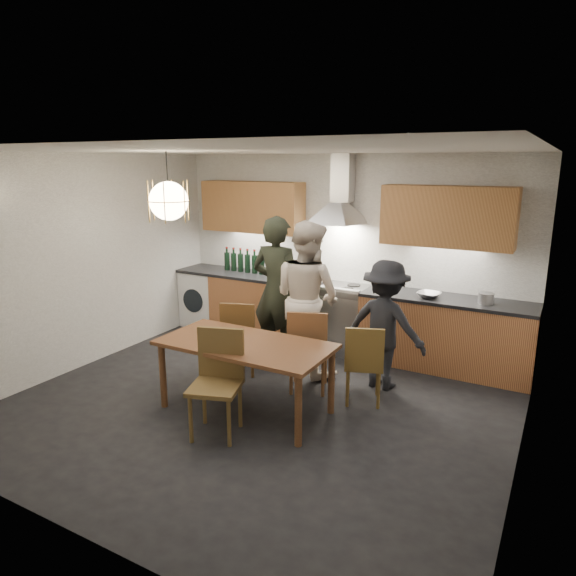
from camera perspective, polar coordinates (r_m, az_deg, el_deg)
The scene contains 17 objects.
ground at distance 5.56m, azimuth -3.28°, elevation -12.81°, with size 5.00×5.00×0.00m, color black.
room_shell at distance 5.03m, azimuth -3.55°, elevation 4.82°, with size 5.02×4.52×2.61m.
counter_run at distance 7.00m, azimuth 5.35°, elevation -3.18°, with size 5.00×0.62×0.90m.
range_stove at distance 7.00m, azimuth 5.16°, elevation -3.23°, with size 0.90×0.60×0.92m.
wall_fixtures at distance 6.83m, azimuth 5.83°, elevation 8.58°, with size 4.30×0.54×1.10m.
pendant_lamp at distance 5.51m, azimuth -13.12°, elevation 9.40°, with size 0.43×0.43×0.70m.
dining_table at distance 5.21m, azimuth -4.75°, elevation -6.93°, with size 1.74×0.87×0.73m.
chair_back_left at distance 6.13m, azimuth -5.36°, elevation -4.99°, with size 0.52×0.52×0.91m.
chair_back_mid at distance 5.62m, azimuth 2.24°, elevation -6.44°, with size 0.55×0.55×0.95m.
chair_back_right at distance 5.42m, azimuth 8.43°, elevation -7.90°, with size 0.51×0.51×0.87m.
chair_front at distance 4.90m, azimuth -7.79°, elevation -9.50°, with size 0.56×0.56×0.99m.
person_left at distance 6.39m, azimuth -1.23°, elevation -0.29°, with size 0.68×0.45×1.86m, color black.
person_mid at distance 6.11m, azimuth 2.14°, elevation -1.08°, with size 0.89×0.70×1.84m, color beige.
person_right at distance 5.82m, azimuth 10.73°, elevation -4.05°, with size 0.94×0.54×1.46m, color black.
mixing_bowl at distance 6.41m, azimuth 15.40°, elevation -0.74°, with size 0.27×0.27×0.07m, color silver.
stock_pot at distance 6.34m, azimuth 21.13°, elevation -1.11°, with size 0.17×0.17×0.12m, color #B6B6BA.
wine_bottles at distance 7.58m, azimuth -4.52°, elevation 3.03°, with size 0.82×0.08×0.35m.
Camera 1 is at (2.67, -4.20, 2.50)m, focal length 32.00 mm.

